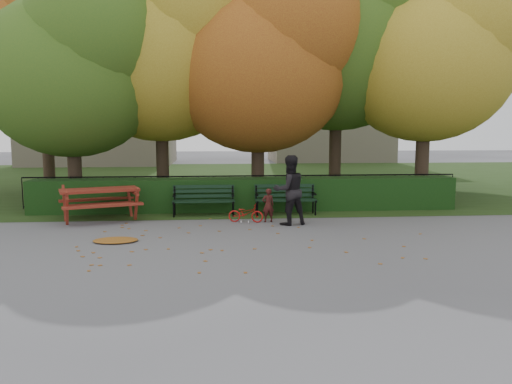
{
  "coord_description": "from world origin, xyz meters",
  "views": [
    {
      "loc": [
        -0.97,
        -10.77,
        2.53
      ],
      "look_at": [
        0.02,
        1.17,
        1.0
      ],
      "focal_mm": 35.0,
      "sensor_mm": 36.0,
      "label": 1
    }
  ],
  "objects": [
    {
      "name": "tree_g",
      "position": [
        8.33,
        9.76,
        5.37
      ],
      "size": [
        6.3,
        6.0,
        8.55
      ],
      "color": "#2D2219",
      "rests_on": "ground"
    },
    {
      "name": "hedge",
      "position": [
        0.0,
        4.5,
        0.5
      ],
      "size": [
        13.0,
        0.9,
        1.0
      ],
      "primitive_type": "cube",
      "color": "black",
      "rests_on": "ground"
    },
    {
      "name": "bench_right",
      "position": [
        1.1,
        3.7,
        0.52
      ],
      "size": [
        1.8,
        0.57,
        0.88
      ],
      "color": "black",
      "rests_on": "ground"
    },
    {
      "name": "iron_fence",
      "position": [
        0.0,
        5.3,
        0.54
      ],
      "size": [
        14.0,
        0.04,
        1.02
      ],
      "color": "black",
      "rests_on": "ground"
    },
    {
      "name": "ground",
      "position": [
        0.0,
        0.0,
        0.0
      ],
      "size": [
        90.0,
        90.0,
        0.0
      ],
      "primitive_type": "plane",
      "color": "slate",
      "rests_on": "ground"
    },
    {
      "name": "tree_f",
      "position": [
        -7.13,
        9.24,
        5.69
      ],
      "size": [
        6.93,
        6.6,
        9.19
      ],
      "color": "#2D2219",
      "rests_on": "ground"
    },
    {
      "name": "tree_b",
      "position": [
        -2.44,
        6.75,
        5.4
      ],
      "size": [
        6.72,
        6.4,
        8.79
      ],
      "color": "#2D2219",
      "rests_on": "ground"
    },
    {
      "name": "tree_a",
      "position": [
        -5.19,
        5.58,
        4.52
      ],
      "size": [
        5.88,
        5.6,
        7.48
      ],
      "color": "#2D2219",
      "rests_on": "ground"
    },
    {
      "name": "tree_c",
      "position": [
        0.83,
        5.96,
        4.82
      ],
      "size": [
        6.3,
        6.0,
        8.0
      ],
      "color": "#2D2219",
      "rests_on": "ground"
    },
    {
      "name": "tree_e",
      "position": [
        6.52,
        5.77,
        5.08
      ],
      "size": [
        6.09,
        5.8,
        8.16
      ],
      "color": "#2D2219",
      "rests_on": "ground"
    },
    {
      "name": "building_left",
      "position": [
        -9.0,
        26.0,
        7.5
      ],
      "size": [
        10.0,
        7.0,
        15.0
      ],
      "primitive_type": "cube",
      "color": "#C1B196",
      "rests_on": "ground"
    },
    {
      "name": "picnic_table",
      "position": [
        -4.14,
        3.16,
        0.69
      ],
      "size": [
        2.5,
        2.26,
        1.0
      ],
      "rotation": [
        0.0,
        0.0,
        0.34
      ],
      "color": "maroon",
      "rests_on": "ground"
    },
    {
      "name": "grass_strip",
      "position": [
        0.0,
        14.0,
        0.01
      ],
      "size": [
        90.0,
        90.0,
        0.0
      ],
      "primitive_type": "plane",
      "color": "#1F3510",
      "rests_on": "ground"
    },
    {
      "name": "leaf_pile",
      "position": [
        -3.21,
        0.44,
        0.03
      ],
      "size": [
        1.09,
        0.83,
        0.07
      ],
      "primitive_type": "ellipsoid",
      "rotation": [
        0.0,
        0.0,
        -0.14
      ],
      "color": "brown",
      "rests_on": "ground"
    },
    {
      "name": "leaf_scatter",
      "position": [
        0.0,
        0.3,
        0.01
      ],
      "size": [
        9.0,
        5.7,
        0.01
      ],
      "primitive_type": null,
      "color": "brown",
      "rests_on": "ground"
    },
    {
      "name": "building_right",
      "position": [
        8.0,
        28.0,
        6.0
      ],
      "size": [
        9.0,
        6.0,
        12.0
      ],
      "primitive_type": "cube",
      "color": "#C1B196",
      "rests_on": "ground"
    },
    {
      "name": "bench_left",
      "position": [
        -1.3,
        3.7,
        0.52
      ],
      "size": [
        1.8,
        0.57,
        0.88
      ],
      "color": "black",
      "rests_on": "ground"
    },
    {
      "name": "adult",
      "position": [
        0.98,
        2.1,
        0.92
      ],
      "size": [
        1.06,
        0.93,
        1.84
      ],
      "primitive_type": "imported",
      "rotation": [
        0.0,
        0.0,
        3.44
      ],
      "color": "black",
      "rests_on": "ground"
    },
    {
      "name": "tree_d",
      "position": [
        3.88,
        7.23,
        5.98
      ],
      "size": [
        7.14,
        6.8,
        9.58
      ],
      "color": "#2D2219",
      "rests_on": "ground"
    },
    {
      "name": "bicycle",
      "position": [
        -0.14,
        2.53,
        0.25
      ],
      "size": [
        1.0,
        0.53,
        0.5
      ],
      "primitive_type": "imported",
      "rotation": [
        0.0,
        0.0,
        1.35
      ],
      "color": "#B71210",
      "rests_on": "ground"
    },
    {
      "name": "child",
      "position": [
        0.47,
        2.54,
        0.46
      ],
      "size": [
        0.37,
        0.27,
        0.92
      ],
      "primitive_type": "imported",
      "rotation": [
        0.0,
        0.0,
        3.32
      ],
      "color": "#411715",
      "rests_on": "ground"
    }
  ]
}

